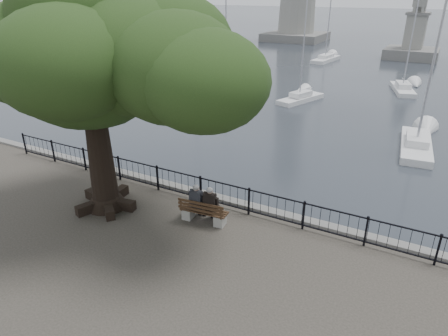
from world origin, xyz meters
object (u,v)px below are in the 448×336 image
Objects in this scene: person_right at (212,206)px; tree at (108,55)px; bench at (203,214)px; person_left at (198,203)px; lion_monument at (414,40)px.

person_right is 0.14× the size of tree.
bench is 0.42m from person_left.
person_left is 5.61m from tree.
tree is at bearing -166.50° from person_right.
lion_monument is at bearing 87.77° from person_right.
bench is 0.17× the size of tree.
bench is 48.69m from lion_monument.
tree reaches higher than person_left.
person_right is 0.15× the size of lion_monument.
person_right is at bearing 25.61° from bench.
tree reaches higher than lion_monument.
person_right is 48.55m from lion_monument.
bench is 1.22× the size of person_right.
lion_monument reaches higher than person_right.
bench is at bearing -154.39° from person_right.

